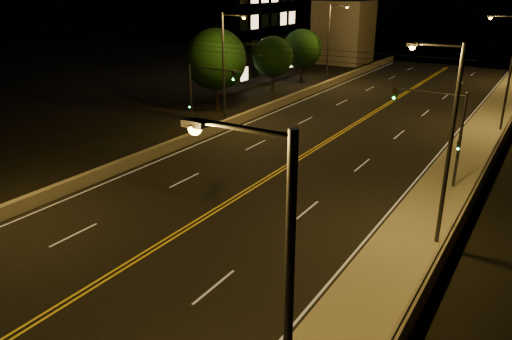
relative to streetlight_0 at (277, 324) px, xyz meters
The scene contains 19 objects.
road 21.04m from the streetlight_0, 124.71° to the left, with size 18.00×120.00×0.02m, color black.
sidewalk 17.56m from the streetlight_0, 92.54° to the left, with size 3.60×120.00×0.30m, color #9C9782.
curb 17.76m from the streetlight_0, 98.90° to the left, with size 0.14×120.00×0.15m, color #9C9782.
parapet_wall 17.38m from the streetlight_0, 86.87° to the left, with size 0.30×120.00×1.00m, color gray.
jersey_barrier 27.23m from the streetlight_0, 141.44° to the left, with size 0.45×120.00×0.82m, color gray.
distant_building_left 76.05m from the streetlight_0, 111.23° to the left, with size 8.00×8.00×9.71m, color gray.
parapet_rail 17.24m from the streetlight_0, 86.87° to the left, with size 0.06×0.06×120.00m, color black.
lane_markings 20.98m from the streetlight_0, 124.83° to the left, with size 17.32×116.00×0.00m.
streetlight_0 is the anchor object (origin of this frame).
streetlight_1 15.78m from the streetlight_0, 90.00° to the left, with size 2.55×0.28×9.89m.
streetlight_2 39.49m from the streetlight_0, 90.00° to the left, with size 2.55×0.28×9.89m.
streetlight_5 36.06m from the streetlight_0, 126.56° to the left, with size 2.55×0.28×9.89m.
streetlight_6 56.01m from the streetlight_0, 112.55° to the left, with size 2.55×0.28×9.89m.
traffic_signal_right 23.83m from the streetlight_0, 93.68° to the left, with size 5.11×0.31×6.24m.
traffic_signal_left 31.30m from the streetlight_0, 130.63° to the left, with size 5.11×0.31×6.24m.
overhead_wires 28.64m from the streetlight_0, 113.80° to the left, with size 22.00×0.03×0.83m.
tree_0 41.62m from the streetlight_0, 127.70° to the left, with size 6.08×6.08×8.24m.
tree_1 51.51m from the streetlight_0, 119.89° to the left, with size 4.79×4.79×6.49m.
tree_2 57.53m from the streetlight_0, 116.12° to the left, with size 5.03×5.03×6.82m.
Camera 1 is at (15.65, -4.16, 12.27)m, focal length 35.00 mm.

